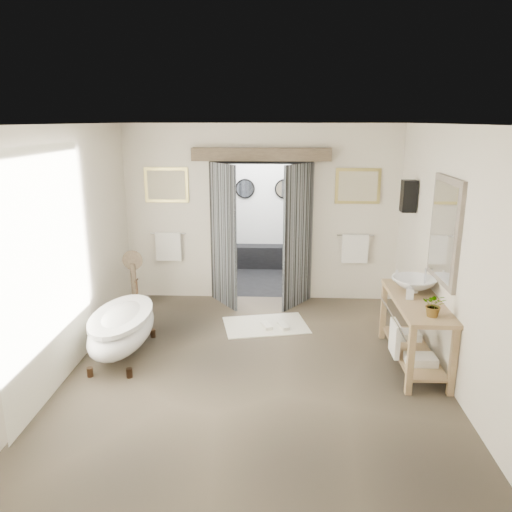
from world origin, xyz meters
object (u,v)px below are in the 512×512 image
Objects in this scene: basin at (414,285)px; rug at (266,325)px; clawfoot_tub at (122,328)px; vanity at (413,326)px.

rug is at bearing 133.98° from basin.
clawfoot_tub is 1.34× the size of rug.
basin is (1.89, -0.83, 0.94)m from rug.
clawfoot_tub is at bearing -149.95° from rug.
basin reaches higher than rug.
clawfoot_tub is 3.65m from vanity.
rug is 2.26m from basin.
vanity is 0.52m from basin.
clawfoot_tub reaches higher than rug.
basin reaches higher than vanity.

